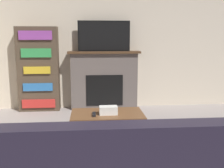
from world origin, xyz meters
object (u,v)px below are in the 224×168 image
at_px(fireplace, 104,80).
at_px(bookshelf, 39,69).
at_px(coffee_table, 107,118).
at_px(tv, 104,36).

bearing_deg(fireplace, bookshelf, -178.93).
xyz_separation_m(fireplace, coffee_table, (-0.06, -1.82, -0.19)).
height_order(fireplace, tv, tv).
bearing_deg(tv, bookshelf, -179.86).
distance_m(tv, coffee_table, 2.06).
xyz_separation_m(fireplace, tv, (-0.00, -0.02, 0.83)).
bearing_deg(fireplace, tv, -90.00).
relative_size(tv, coffee_table, 1.08).
bearing_deg(bookshelf, coffee_table, -57.16).
xyz_separation_m(tv, coffee_table, (-0.06, -1.80, -1.01)).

